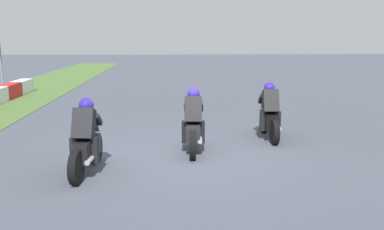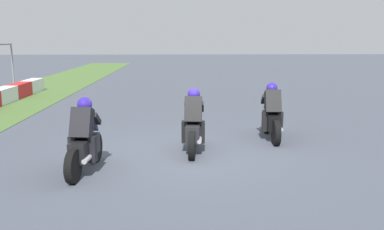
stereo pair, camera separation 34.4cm
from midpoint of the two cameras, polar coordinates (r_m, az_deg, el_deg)
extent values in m
plane|color=#444A56|center=(9.90, -1.32, -5.28)|extent=(120.00, 120.00, 0.00)
cube|color=red|center=(20.69, -23.90, 2.96)|extent=(1.74, 0.60, 0.64)
cube|color=silver|center=(22.36, -22.36, 3.56)|extent=(1.74, 0.60, 0.64)
cylinder|color=slate|center=(24.20, -24.74, 5.94)|extent=(0.10, 0.10, 2.40)
cylinder|color=black|center=(12.19, 8.89, -0.88)|extent=(0.65, 0.17, 0.64)
cylinder|color=black|center=(10.85, 10.20, -2.32)|extent=(0.65, 0.17, 0.64)
cube|color=black|center=(11.48, 9.53, -0.68)|extent=(1.11, 0.36, 0.40)
ellipsoid|color=black|center=(11.52, 9.49, 0.88)|extent=(0.49, 0.32, 0.24)
cube|color=red|center=(10.99, 10.04, -1.08)|extent=(0.07, 0.16, 0.08)
cylinder|color=#A5A5AD|center=(11.20, 10.66, -1.67)|extent=(0.42, 0.12, 0.10)
cube|color=black|center=(11.30, 9.71, 1.82)|extent=(0.50, 0.42, 0.66)
sphere|color=#301F98|center=(11.47, 9.55, 3.66)|extent=(0.31, 0.31, 0.30)
cube|color=slate|center=(11.91, 9.13, 1.39)|extent=(0.17, 0.27, 0.23)
cube|color=black|center=(11.33, 8.66, -0.80)|extent=(0.19, 0.15, 0.52)
cube|color=black|center=(11.41, 10.63, -0.78)|extent=(0.19, 0.15, 0.52)
cube|color=black|center=(11.63, 8.48, 2.19)|extent=(0.39, 0.12, 0.31)
cube|color=black|center=(11.70, 10.22, 2.19)|extent=(0.39, 0.12, 0.31)
cylinder|color=black|center=(10.73, -0.67, -2.28)|extent=(0.65, 0.20, 0.64)
cylinder|color=black|center=(9.37, -0.94, -4.16)|extent=(0.65, 0.20, 0.64)
cube|color=#242428|center=(10.01, -0.80, -2.16)|extent=(1.12, 0.42, 0.40)
ellipsoid|color=#242428|center=(10.05, -0.78, -0.36)|extent=(0.50, 0.34, 0.24)
cube|color=red|center=(9.51, -0.90, -2.71)|extent=(0.07, 0.16, 0.08)
cylinder|color=#A5A5AD|center=(9.70, 0.08, -3.36)|extent=(0.43, 0.14, 0.10)
cube|color=black|center=(9.81, -0.82, 0.68)|extent=(0.52, 0.44, 0.66)
sphere|color=#301F98|center=(9.98, -0.79, 2.82)|extent=(0.33, 0.33, 0.30)
cube|color=#5A4F82|center=(10.43, -0.71, 0.26)|extent=(0.18, 0.27, 0.23)
cube|color=black|center=(9.90, -1.98, -2.30)|extent=(0.19, 0.16, 0.52)
cube|color=black|center=(9.89, 0.34, -2.31)|extent=(0.19, 0.16, 0.52)
cube|color=black|center=(10.19, -1.76, 1.16)|extent=(0.39, 0.13, 0.31)
cube|color=black|center=(10.18, 0.26, 1.15)|extent=(0.39, 0.13, 0.31)
cylinder|color=black|center=(9.43, -13.89, -4.39)|extent=(0.65, 0.20, 0.64)
cylinder|color=black|center=(8.14, -16.54, -6.86)|extent=(0.65, 0.20, 0.64)
cube|color=black|center=(8.73, -15.17, -4.40)|extent=(1.13, 0.43, 0.40)
ellipsoid|color=black|center=(8.76, -15.07, -2.34)|extent=(0.51, 0.35, 0.24)
cube|color=red|center=(8.26, -16.20, -5.15)|extent=(0.08, 0.17, 0.08)
cylinder|color=#A5A5AD|center=(8.40, -14.77, -5.89)|extent=(0.43, 0.14, 0.10)
cube|color=black|center=(8.52, -15.53, -1.19)|extent=(0.52, 0.45, 0.66)
sphere|color=#301F98|center=(8.67, -15.21, 1.31)|extent=(0.33, 0.33, 0.30)
cube|color=slate|center=(9.12, -14.37, -1.54)|extent=(0.18, 0.27, 0.23)
cube|color=black|center=(8.68, -16.67, -4.56)|extent=(0.19, 0.16, 0.52)
cube|color=black|center=(8.56, -14.12, -4.64)|extent=(0.19, 0.16, 0.52)
cube|color=black|center=(8.93, -15.92, -0.56)|extent=(0.39, 0.14, 0.31)
cube|color=black|center=(8.83, -13.69, -0.58)|extent=(0.39, 0.14, 0.31)
camera|label=1|loc=(0.17, -91.00, -0.18)|focal=39.50mm
camera|label=2|loc=(0.17, 89.00, 0.18)|focal=39.50mm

